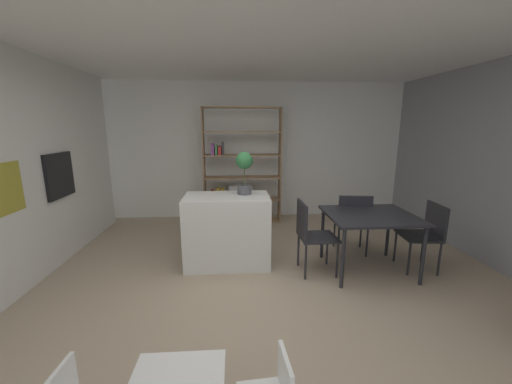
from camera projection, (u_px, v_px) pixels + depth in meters
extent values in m
plane|color=tan|center=(253.00, 299.00, 3.22)|extent=(8.82, 8.82, 0.00)
cube|color=white|center=(252.00, 26.00, 2.65)|extent=(6.42, 6.31, 0.06)
cube|color=white|center=(244.00, 151.00, 5.98)|extent=(6.42, 0.06, 2.64)
cube|color=black|center=(60.00, 175.00, 3.96)|extent=(0.04, 0.59, 0.59)
cylinder|color=#B7BABC|center=(54.00, 157.00, 3.91)|extent=(0.02, 0.47, 0.02)
cube|color=silver|center=(227.00, 230.00, 3.98)|extent=(1.10, 0.64, 0.93)
cylinder|color=#4C4C51|center=(244.00, 190.00, 3.97)|extent=(0.19, 0.19, 0.11)
cylinder|color=#476633|center=(244.00, 176.00, 3.94)|extent=(0.01, 0.01, 0.25)
sphere|color=#2F703C|center=(244.00, 160.00, 3.89)|extent=(0.22, 0.22, 0.22)
cube|color=#997551|center=(204.00, 167.00, 5.59)|extent=(0.02, 0.33, 2.15)
cube|color=#997551|center=(280.00, 166.00, 5.68)|extent=(0.02, 0.33, 2.15)
cube|color=#997551|center=(242.00, 107.00, 5.41)|extent=(1.44, 0.33, 0.02)
cube|color=#997551|center=(243.00, 220.00, 5.86)|extent=(1.44, 0.33, 0.02)
cube|color=#997551|center=(243.00, 199.00, 5.77)|extent=(1.40, 0.33, 0.02)
cube|color=#997551|center=(242.00, 177.00, 5.68)|extent=(1.40, 0.33, 0.02)
cube|color=#997551|center=(242.00, 155.00, 5.59)|extent=(1.40, 0.33, 0.02)
cube|color=#997551|center=(242.00, 132.00, 5.50)|extent=(1.40, 0.33, 0.02)
cube|color=red|center=(212.00, 195.00, 5.71)|extent=(0.04, 0.27, 0.17)
cube|color=gold|center=(216.00, 195.00, 5.72)|extent=(0.04, 0.27, 0.16)
cube|color=gold|center=(219.00, 193.00, 5.72)|extent=(0.06, 0.27, 0.21)
cube|color=gold|center=(223.00, 194.00, 5.72)|extent=(0.05, 0.27, 0.20)
cube|color=#8E4793|center=(213.00, 149.00, 5.53)|extent=(0.06, 0.27, 0.20)
cube|color=#338E4C|center=(217.00, 150.00, 5.54)|extent=(0.03, 0.27, 0.18)
cube|color=red|center=(220.00, 150.00, 5.55)|extent=(0.06, 0.27, 0.15)
cube|color=#38383D|center=(223.00, 148.00, 5.54)|extent=(0.03, 0.27, 0.23)
cube|color=#B7BABC|center=(241.00, 192.00, 5.74)|extent=(0.44, 0.29, 0.26)
cube|color=white|center=(285.00, 377.00, 1.65)|extent=(0.05, 0.27, 0.25)
cube|color=#232328|center=(370.00, 215.00, 3.73)|extent=(1.06, 0.93, 0.03)
cylinder|color=#232328|center=(343.00, 258.00, 3.38)|extent=(0.04, 0.04, 0.71)
cylinder|color=#232328|center=(423.00, 256.00, 3.44)|extent=(0.04, 0.04, 0.71)
cylinder|color=#232328|center=(322.00, 233.00, 4.17)|extent=(0.04, 0.04, 0.71)
cylinder|color=#232328|center=(388.00, 232.00, 4.23)|extent=(0.04, 0.04, 0.71)
cube|color=#232328|center=(318.00, 237.00, 3.74)|extent=(0.46, 0.44, 0.03)
cube|color=#232328|center=(302.00, 220.00, 3.67)|extent=(0.04, 0.43, 0.44)
cylinder|color=#232328|center=(337.00, 260.00, 3.63)|extent=(0.03, 0.03, 0.45)
cylinder|color=#232328|center=(327.00, 248.00, 3.99)|extent=(0.03, 0.03, 0.45)
cylinder|color=#232328|center=(306.00, 262.00, 3.59)|extent=(0.03, 0.03, 0.45)
cylinder|color=#232328|center=(298.00, 250.00, 3.95)|extent=(0.03, 0.03, 0.45)
cube|color=#232328|center=(351.00, 220.00, 4.35)|extent=(0.51, 0.46, 0.03)
cube|color=#232328|center=(355.00, 210.00, 4.13)|extent=(0.45, 0.10, 0.40)
cylinder|color=#232328|center=(361.00, 233.00, 4.55)|extent=(0.03, 0.03, 0.46)
cylinder|color=#232328|center=(334.00, 232.00, 4.59)|extent=(0.03, 0.03, 0.46)
cylinder|color=#232328|center=(367.00, 241.00, 4.22)|extent=(0.03, 0.03, 0.46)
cylinder|color=#232328|center=(338.00, 240.00, 4.25)|extent=(0.03, 0.03, 0.46)
cube|color=#232328|center=(418.00, 236.00, 3.83)|extent=(0.47, 0.49, 0.03)
cube|color=#232328|center=(436.00, 220.00, 3.78)|extent=(0.07, 0.46, 0.41)
cylinder|color=#232328|center=(395.00, 246.00, 4.08)|extent=(0.03, 0.03, 0.43)
cylinder|color=#232328|center=(409.00, 259.00, 3.69)|extent=(0.03, 0.03, 0.43)
cylinder|color=#232328|center=(423.00, 247.00, 4.07)|extent=(0.03, 0.03, 0.43)
cylinder|color=#232328|center=(439.00, 259.00, 3.68)|extent=(0.03, 0.03, 0.43)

